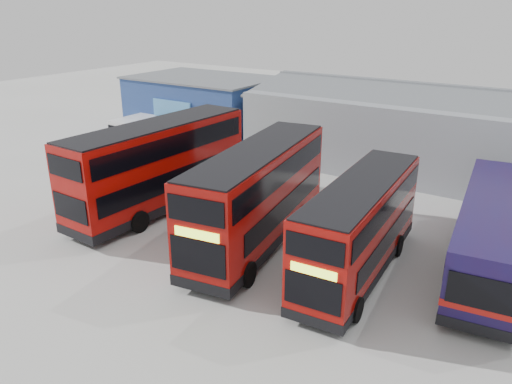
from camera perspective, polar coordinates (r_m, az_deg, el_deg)
name	(u,v)px	position (r m, az deg, el deg)	size (l,w,h in m)	color
ground_plane	(197,254)	(23.92, -6.80, -7.07)	(120.00, 120.00, 0.00)	#A7A7A2
office_block	(204,106)	(44.77, -5.98, 9.74)	(12.30, 8.32, 5.12)	navy
maintenance_shed	(473,135)	(37.43, 23.55, 5.94)	(30.50, 12.00, 5.89)	gray
double_decker_left	(159,167)	(28.53, -10.98, 2.81)	(3.29, 11.90, 4.99)	#990C08
double_decker_centre	(258,197)	(23.92, 0.23, -0.58)	(4.47, 11.66, 4.82)	#990C08
double_decker_right	(360,229)	(21.75, 11.76, -4.15)	(3.11, 10.18, 4.24)	#990C08
single_decker_blue	(493,235)	(24.24, 25.43, -4.42)	(4.12, 12.30, 3.27)	#130E3E
panel_van	(141,128)	(43.15, -13.04, 7.11)	(2.24, 5.21, 2.27)	silver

